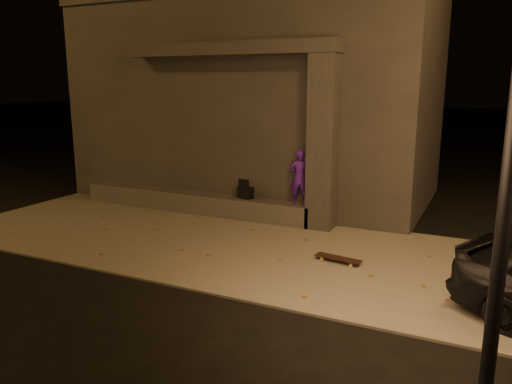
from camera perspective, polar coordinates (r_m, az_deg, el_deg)
The scene contains 9 objects.
ground at distance 8.39m, azimuth -12.37°, elevation -9.36°, with size 120.00×120.00×0.00m, color black.
sidewalk at distance 9.93m, azimuth -5.26°, elevation -5.52°, with size 11.00×4.40×0.04m, color slate.
building at distance 13.90m, azimuth 0.58°, elevation 10.53°, with size 9.00×5.10×5.22m.
ledge at distance 12.06m, azimuth -7.15°, elevation -1.11°, with size 6.00×0.55×0.45m, color #4E4C47.
column at distance 10.41m, azimuth 7.67°, elevation 5.53°, with size 0.55×0.55×3.60m, color #353330.
canopy at distance 11.28m, azimuth -3.05°, elevation 16.02°, with size 5.00×0.70×0.28m, color #353330.
skateboarder at distance 10.69m, azimuth 5.01°, elevation 1.69°, with size 0.43×0.29×1.19m, color #4B18A2.
backpack at distance 11.29m, azimuth -1.20°, elevation 0.04°, with size 0.37×0.29×0.46m.
skateboard at distance 8.76m, azimuth 9.37°, elevation -7.50°, with size 0.83×0.32×0.09m.
Camera 1 is at (4.89, -6.08, 3.08)m, focal length 35.00 mm.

